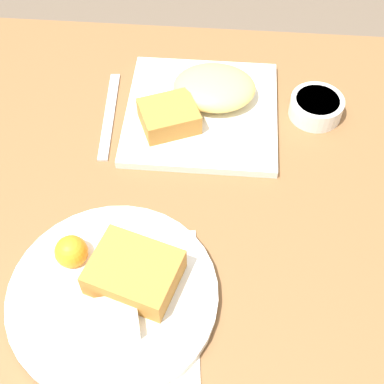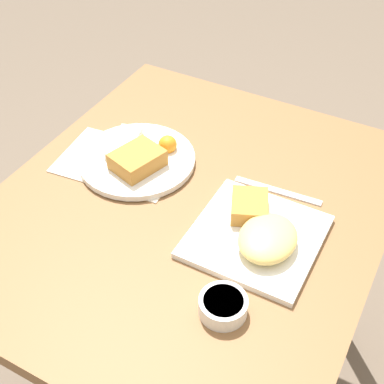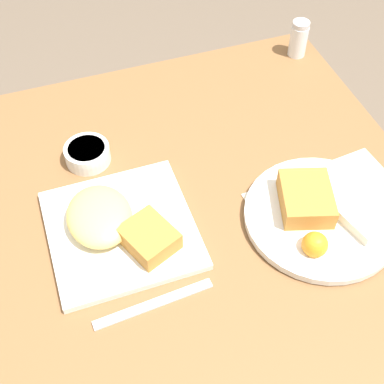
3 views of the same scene
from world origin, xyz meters
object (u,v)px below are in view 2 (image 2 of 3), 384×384
(plate_square_near, at_px, (259,233))
(plate_oval_far, at_px, (138,157))
(butter_knife, at_px, (278,191))
(sauce_ramekin, at_px, (223,306))

(plate_square_near, xyz_separation_m, plate_oval_far, (0.09, 0.34, -0.00))
(plate_square_near, bearing_deg, plate_oval_far, 75.39)
(plate_square_near, relative_size, butter_knife, 1.25)
(plate_square_near, distance_m, butter_knife, 0.16)
(plate_oval_far, relative_size, sauce_ramekin, 3.12)
(sauce_ramekin, relative_size, butter_knife, 0.44)
(plate_oval_far, bearing_deg, sauce_ramekin, -128.00)
(plate_oval_far, height_order, sauce_ramekin, plate_oval_far)
(plate_oval_far, bearing_deg, butter_knife, -78.77)
(plate_square_near, relative_size, plate_oval_far, 0.91)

